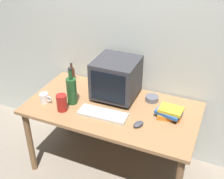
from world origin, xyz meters
TOP-DOWN VIEW (x-y plane):
  - ground_plane at (0.00, 0.00)m, footprint 6.00×6.00m
  - back_wall at (0.00, 0.46)m, footprint 4.00×0.08m
  - desk at (0.00, 0.00)m, footprint 1.51×0.79m
  - crt_monitor at (-0.04, 0.18)m, footprint 0.38×0.39m
  - keyboard at (-0.02, -0.14)m, footprint 0.43×0.16m
  - computer_mouse at (0.30, -0.16)m, footprint 0.09×0.12m
  - bottle_tall at (-0.35, -0.08)m, footprint 0.09×0.09m
  - bottle_short at (-0.57, 0.30)m, footprint 0.06×0.06m
  - book_stack at (0.50, 0.05)m, footprint 0.23×0.18m
  - mug at (-0.59, -0.17)m, footprint 0.12×0.08m
  - cd_spindle at (0.29, 0.24)m, footprint 0.12×0.12m
  - metal_canister at (-0.38, -0.21)m, footprint 0.09×0.09m

SIDE VIEW (x-z plane):
  - ground_plane at x=0.00m, z-range 0.00..0.00m
  - desk at x=0.00m, z-range 0.27..0.99m
  - keyboard at x=-0.02m, z-range 0.72..0.74m
  - computer_mouse at x=0.30m, z-range 0.72..0.75m
  - cd_spindle at x=0.29m, z-range 0.72..0.76m
  - mug at x=-0.59m, z-range 0.72..0.81m
  - book_stack at x=0.50m, z-range 0.72..0.81m
  - bottle_short at x=-0.57m, z-range 0.69..0.88m
  - metal_canister at x=-0.38m, z-range 0.72..0.87m
  - bottle_tall at x=-0.35m, z-range 0.67..1.03m
  - crt_monitor at x=-0.04m, z-range 0.72..1.09m
  - back_wall at x=0.00m, z-range 0.00..2.50m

